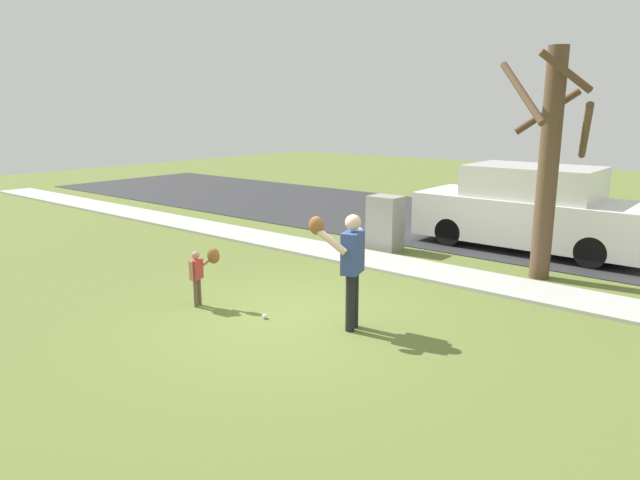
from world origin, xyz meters
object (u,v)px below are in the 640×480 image
at_px(person_adult, 349,260).
at_px(baseball, 265,316).
at_px(parked_van_white, 531,210).
at_px(utility_cabinet, 385,223).
at_px(person_child, 202,268).
at_px(street_tree_near, 549,158).

relative_size(person_adult, baseball, 22.82).
bearing_deg(parked_van_white, utility_cabinet, -140.87).
distance_m(person_child, street_tree_near, 6.46).
height_order(person_adult, street_tree_near, street_tree_near).
height_order(utility_cabinet, street_tree_near, street_tree_near).
distance_m(utility_cabinet, street_tree_near, 3.88).
bearing_deg(baseball, street_tree_near, 63.04).
bearing_deg(utility_cabinet, baseball, -78.11).
xyz_separation_m(person_child, street_tree_near, (3.66, 5.07, 1.63)).
distance_m(person_child, baseball, 1.34).
bearing_deg(street_tree_near, parked_van_white, 114.49).
bearing_deg(parked_van_white, street_tree_near, -65.51).
xyz_separation_m(person_child, parked_van_white, (2.69, 7.21, 0.27)).
relative_size(utility_cabinet, street_tree_near, 0.29).
relative_size(person_child, parked_van_white, 0.19).
relative_size(person_adult, street_tree_near, 0.40).
height_order(person_adult, baseball, person_adult).
height_order(baseball, parked_van_white, parked_van_white).
height_order(utility_cabinet, parked_van_white, parked_van_white).
bearing_deg(parked_van_white, baseball, -102.11).
bearing_deg(utility_cabinet, parked_van_white, 39.13).
xyz_separation_m(baseball, street_tree_near, (2.47, 4.87, 2.23)).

